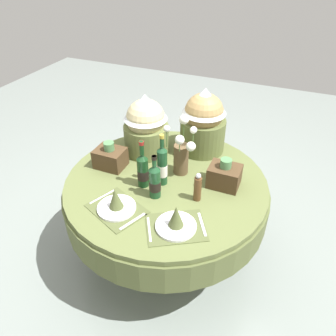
{
  "coord_description": "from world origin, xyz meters",
  "views": [
    {
      "loc": [
        0.7,
        -1.64,
        2.1
      ],
      "look_at": [
        0.0,
        0.03,
        0.81
      ],
      "focal_mm": 34.75,
      "sensor_mm": 36.0,
      "label": 1
    }
  ],
  "objects_px": {
    "pepper_mill": "(198,188)",
    "dining_table": "(166,196)",
    "place_setting_left": "(116,203)",
    "gift_tub_back_left": "(146,123)",
    "place_setting_right": "(176,222)",
    "wine_bottle_left": "(162,165)",
    "gift_tub_back_centre": "(203,119)",
    "woven_basket_side_left": "(110,158)",
    "flower_vase": "(182,152)",
    "woven_basket_side_right": "(224,175)",
    "wine_bottle_rear": "(143,170)",
    "wine_bottle_right": "(155,181)"
  },
  "relations": [
    {
      "from": "pepper_mill",
      "to": "dining_table",
      "type": "bearing_deg",
      "value": 157.57
    },
    {
      "from": "place_setting_left",
      "to": "gift_tub_back_left",
      "type": "bearing_deg",
      "value": 100.1
    },
    {
      "from": "place_setting_left",
      "to": "place_setting_right",
      "type": "xyz_separation_m",
      "value": [
        0.39,
        -0.0,
        0.0
      ]
    },
    {
      "from": "place_setting_right",
      "to": "wine_bottle_left",
      "type": "distance_m",
      "value": 0.44
    },
    {
      "from": "gift_tub_back_centre",
      "to": "woven_basket_side_left",
      "type": "height_order",
      "value": "gift_tub_back_centre"
    },
    {
      "from": "place_setting_left",
      "to": "pepper_mill",
      "type": "height_order",
      "value": "pepper_mill"
    },
    {
      "from": "gift_tub_back_left",
      "to": "gift_tub_back_centre",
      "type": "height_order",
      "value": "gift_tub_back_centre"
    },
    {
      "from": "wine_bottle_left",
      "to": "gift_tub_back_left",
      "type": "bearing_deg",
      "value": 130.07
    },
    {
      "from": "dining_table",
      "to": "woven_basket_side_left",
      "type": "xyz_separation_m",
      "value": [
        -0.44,
        -0.0,
        0.22
      ]
    },
    {
      "from": "woven_basket_side_left",
      "to": "place_setting_right",
      "type": "bearing_deg",
      "value": -30.24
    },
    {
      "from": "flower_vase",
      "to": "wine_bottle_left",
      "type": "relative_size",
      "value": 1.06
    },
    {
      "from": "wine_bottle_left",
      "to": "woven_basket_side_right",
      "type": "distance_m",
      "value": 0.42
    },
    {
      "from": "dining_table",
      "to": "gift_tub_back_left",
      "type": "bearing_deg",
      "value": 134.6
    },
    {
      "from": "wine_bottle_left",
      "to": "place_setting_left",
      "type": "bearing_deg",
      "value": -113.59
    },
    {
      "from": "place_setting_left",
      "to": "place_setting_right",
      "type": "relative_size",
      "value": 0.98
    },
    {
      "from": "flower_vase",
      "to": "gift_tub_back_centre",
      "type": "bearing_deg",
      "value": 84.28
    },
    {
      "from": "woven_basket_side_right",
      "to": "woven_basket_side_left",
      "type": "bearing_deg",
      "value": -172.69
    },
    {
      "from": "wine_bottle_left",
      "to": "wine_bottle_rear",
      "type": "xyz_separation_m",
      "value": [
        -0.11,
        -0.07,
        -0.02
      ]
    },
    {
      "from": "pepper_mill",
      "to": "gift_tub_back_centre",
      "type": "height_order",
      "value": "gift_tub_back_centre"
    },
    {
      "from": "wine_bottle_rear",
      "to": "place_setting_right",
      "type": "bearing_deg",
      "value": -39.15
    },
    {
      "from": "place_setting_right",
      "to": "wine_bottle_rear",
      "type": "xyz_separation_m",
      "value": [
        -0.35,
        0.28,
        0.08
      ]
    },
    {
      "from": "wine_bottle_left",
      "to": "wine_bottle_right",
      "type": "distance_m",
      "value": 0.15
    },
    {
      "from": "wine_bottle_right",
      "to": "woven_basket_side_left",
      "type": "height_order",
      "value": "wine_bottle_right"
    },
    {
      "from": "place_setting_left",
      "to": "place_setting_right",
      "type": "distance_m",
      "value": 0.39
    },
    {
      "from": "gift_tub_back_left",
      "to": "wine_bottle_left",
      "type": "bearing_deg",
      "value": -49.93
    },
    {
      "from": "place_setting_right",
      "to": "wine_bottle_left",
      "type": "relative_size",
      "value": 1.13
    },
    {
      "from": "flower_vase",
      "to": "wine_bottle_left",
      "type": "height_order",
      "value": "flower_vase"
    },
    {
      "from": "gift_tub_back_centre",
      "to": "woven_basket_side_left",
      "type": "relative_size",
      "value": 2.4
    },
    {
      "from": "woven_basket_side_left",
      "to": "wine_bottle_rear",
      "type": "bearing_deg",
      "value": -18.21
    },
    {
      "from": "gift_tub_back_centre",
      "to": "woven_basket_side_left",
      "type": "xyz_separation_m",
      "value": [
        -0.54,
        -0.48,
        -0.19
      ]
    },
    {
      "from": "wine_bottle_left",
      "to": "wine_bottle_rear",
      "type": "bearing_deg",
      "value": -146.81
    },
    {
      "from": "dining_table",
      "to": "gift_tub_back_centre",
      "type": "xyz_separation_m",
      "value": [
        0.1,
        0.48,
        0.41
      ]
    },
    {
      "from": "wine_bottle_right",
      "to": "gift_tub_back_centre",
      "type": "relative_size",
      "value": 0.61
    },
    {
      "from": "wine_bottle_rear",
      "to": "pepper_mill",
      "type": "height_order",
      "value": "wine_bottle_rear"
    },
    {
      "from": "flower_vase",
      "to": "wine_bottle_right",
      "type": "bearing_deg",
      "value": -101.66
    },
    {
      "from": "wine_bottle_left",
      "to": "gift_tub_back_centre",
      "type": "relative_size",
      "value": 0.74
    },
    {
      "from": "wine_bottle_left",
      "to": "pepper_mill",
      "type": "height_order",
      "value": "wine_bottle_left"
    },
    {
      "from": "gift_tub_back_left",
      "to": "dining_table",
      "type": "bearing_deg",
      "value": -45.4
    },
    {
      "from": "place_setting_right",
      "to": "gift_tub_back_left",
      "type": "distance_m",
      "value": 0.88
    },
    {
      "from": "wine_bottle_left",
      "to": "flower_vase",
      "type": "bearing_deg",
      "value": 64.89
    },
    {
      "from": "place_setting_right",
      "to": "woven_basket_side_left",
      "type": "height_order",
      "value": "woven_basket_side_left"
    },
    {
      "from": "place_setting_right",
      "to": "woven_basket_side_left",
      "type": "bearing_deg",
      "value": 149.76
    },
    {
      "from": "dining_table",
      "to": "pepper_mill",
      "type": "bearing_deg",
      "value": -22.43
    },
    {
      "from": "place_setting_left",
      "to": "wine_bottle_rear",
      "type": "relative_size",
      "value": 1.21
    },
    {
      "from": "dining_table",
      "to": "place_setting_left",
      "type": "relative_size",
      "value": 3.44
    },
    {
      "from": "flower_vase",
      "to": "dining_table",
      "type": "bearing_deg",
      "value": -116.99
    },
    {
      "from": "place_setting_left",
      "to": "wine_bottle_left",
      "type": "height_order",
      "value": "wine_bottle_left"
    },
    {
      "from": "gift_tub_back_left",
      "to": "woven_basket_side_right",
      "type": "distance_m",
      "value": 0.71
    },
    {
      "from": "flower_vase",
      "to": "gift_tub_back_centre",
      "type": "relative_size",
      "value": 0.79
    },
    {
      "from": "place_setting_right",
      "to": "woven_basket_side_right",
      "type": "bearing_deg",
      "value": 73.04
    }
  ]
}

